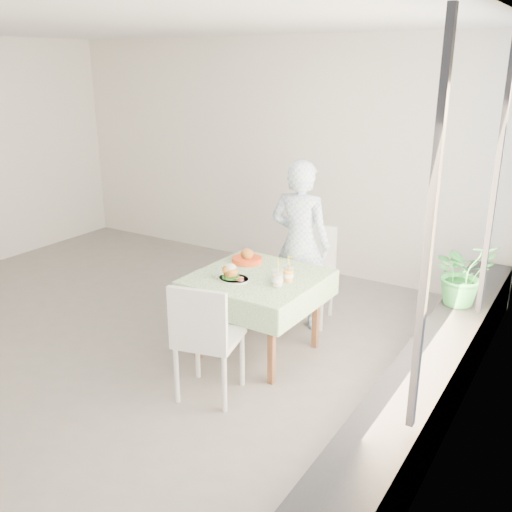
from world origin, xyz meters
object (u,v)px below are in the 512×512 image
Objects in this scene: diner at (300,244)px; main_dish at (232,274)px; chair_near at (209,361)px; cafe_table at (258,305)px; juice_cup_orange at (288,274)px; chair_far at (308,292)px; potted_plant at (463,273)px.

main_dish is at bearing 76.37° from diner.
diner reaches higher than chair_near.
cafe_table is 3.98× the size of juice_cup_orange.
diner is at bearing -109.02° from chair_far.
cafe_table is at bearing 55.96° from main_dish.
chair_far is 1.01m from juice_cup_orange.
cafe_table is at bearing -176.26° from juice_cup_orange.
juice_cup_orange is (0.27, -0.72, -0.02)m from diner.
chair_far is 0.99× the size of chair_near.
potted_plant is (1.45, 0.01, 0.49)m from chair_far.
diner reaches higher than potted_plant.
chair_far is 1.67× the size of potted_plant.
cafe_table is 3.89× the size of main_dish.
juice_cup_orange is 0.47× the size of potted_plant.
juice_cup_orange reaches higher than main_dish.
juice_cup_orange reaches higher than cafe_table.
juice_cup_orange is at bearing 105.89° from diner.
cafe_table is 1.78m from potted_plant.
chair_far is at bearing 104.83° from juice_cup_orange.
potted_plant reaches higher than chair_far.
cafe_table is 0.83m from diner.
chair_near is at bearing -90.72° from chair_far.
diner is 6.02× the size of main_dish.
chair_far reaches higher than main_dish.
cafe_table is 0.65× the size of diner.
cafe_table is at bearing -149.94° from potted_plant.
juice_cup_orange is 1.50m from potted_plant.
main_dish is 0.47m from juice_cup_orange.
cafe_table is at bearing 84.13° from diner.
potted_plant is at bearing 33.11° from main_dish.
juice_cup_orange is at bearing -145.07° from potted_plant.
chair_far is (0.06, 0.87, -0.17)m from cafe_table.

